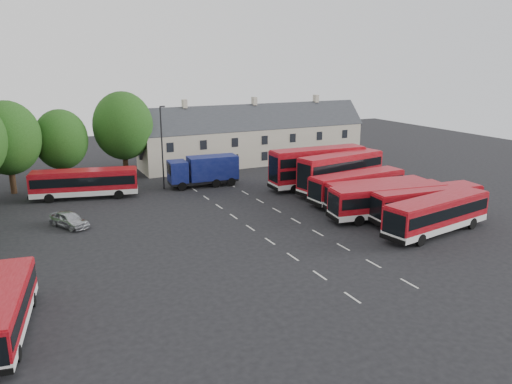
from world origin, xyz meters
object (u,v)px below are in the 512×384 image
Objects in this scene: bus_dd_south at (341,171)px; silver_car at (69,219)px; bus_row_a at (437,212)px; box_truck at (204,170)px; lamppost at (162,145)px; bus_west at (4,307)px.

bus_dd_south is 30.74m from silver_car.
bus_row_a reaches higher than silver_car.
box_truck is 1.97× the size of silver_car.
box_truck is 6.05m from lamppost.
box_truck is at bearing -29.51° from bus_west.
bus_west is 19.52m from silver_car.
silver_car is (5.46, 18.72, -0.92)m from bus_west.
bus_west is (-36.13, -17.83, -1.01)m from bus_dd_south.
silver_car is 16.68m from lamppost.
bus_west is at bearing -121.36° from lamppost.
bus_west is 1.00× the size of lamppost.
box_truck is (22.67, 28.09, 0.44)m from bus_west.
silver_car is (-17.21, -9.37, -1.36)m from box_truck.
silver_car is (-30.67, 0.89, -1.93)m from bus_dd_south.
lamppost reaches higher than bus_row_a.
lamppost is (-17.92, 27.06, 3.39)m from bus_row_a.
silver_car is at bearing 168.98° from bus_dd_south.
bus_west reaches higher than silver_car.
bus_west is 34.22m from lamppost.
bus_dd_south is 1.16× the size of lamppost.
bus_dd_south is 16.93m from box_truck.
bus_row_a is at bearing -56.49° from lamppost.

